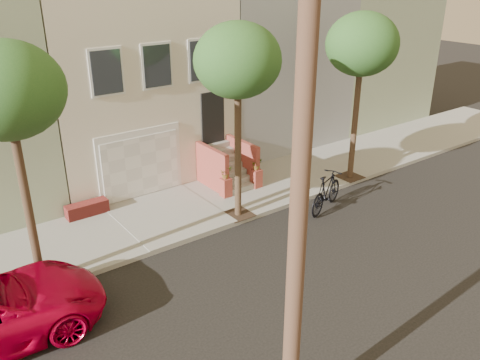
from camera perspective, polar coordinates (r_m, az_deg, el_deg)
ground at (r=13.87m, az=6.07°, el=-11.60°), size 90.00×90.00×0.00m
sidewalk at (r=17.55m, az=-5.67°, el=-3.28°), size 40.00×3.70×0.15m
house_row at (r=21.39m, az=-14.31°, el=11.17°), size 33.10×11.70×7.00m
tree_left at (r=12.66m, az=-25.11°, el=9.04°), size 2.70×2.57×6.30m
tree_mid at (r=15.26m, az=-0.25°, el=13.34°), size 2.70×2.57×6.30m
tree_right at (r=18.98m, az=13.76°, el=14.70°), size 2.70×2.57×6.30m
motorcycle at (r=17.56m, az=9.83°, el=-1.31°), size 2.35×1.41×1.36m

